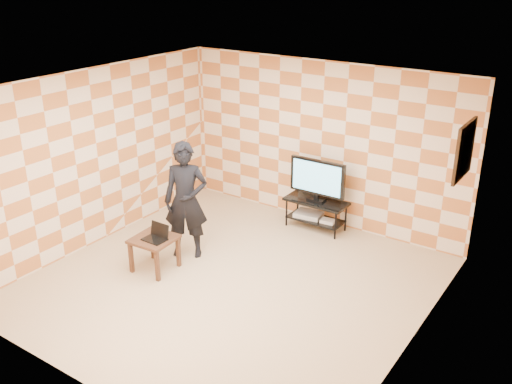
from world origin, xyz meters
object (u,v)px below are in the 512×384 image
tv (317,178)px  person (186,201)px  tv_stand (316,208)px  side_table (154,243)px

tv → person: bearing=-121.8°
tv → person: 2.19m
tv_stand → person: person is taller
side_table → tv_stand: bearing=63.1°
tv → person: (-1.16, -1.86, -0.00)m
tv_stand → tv: 0.52m
tv → person: person is taller
person → tv_stand: bearing=27.7°
tv_stand → person: (-1.16, -1.87, 0.51)m
tv → side_table: size_ratio=1.58×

